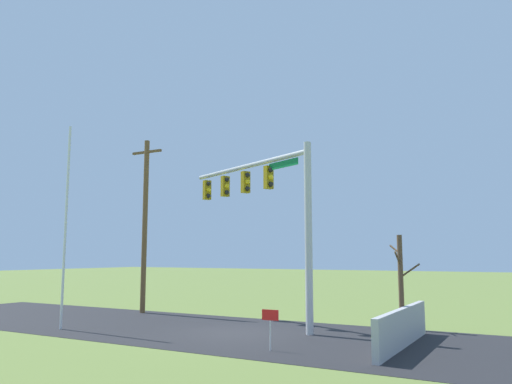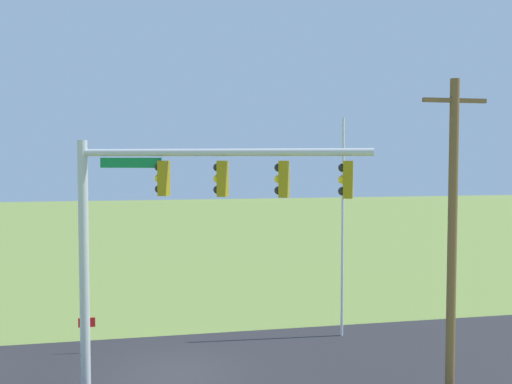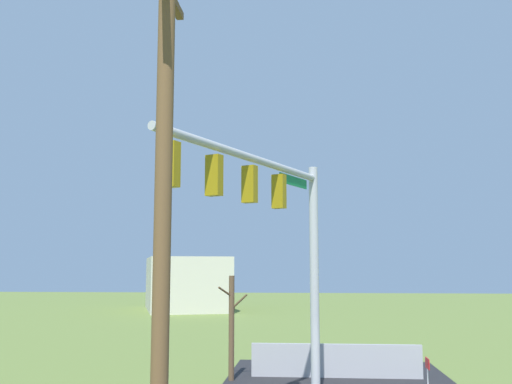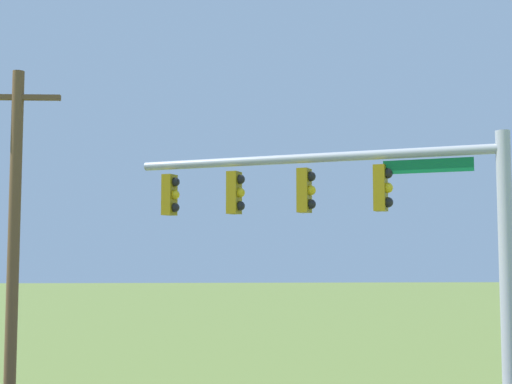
% 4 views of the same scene
% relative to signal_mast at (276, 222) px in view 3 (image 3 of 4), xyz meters
% --- Properties ---
extents(retaining_fence, '(0.20, 6.15, 1.19)m').
position_rel_signal_mast_xyz_m(retaining_fence, '(5.90, -1.86, -4.62)').
color(retaining_fence, '#A8A8AD').
rests_on(retaining_fence, ground_plane).
extents(signal_mast, '(7.51, 3.54, 7.13)m').
position_rel_signal_mast_xyz_m(signal_mast, '(0.00, 0.00, 0.00)').
color(signal_mast, '#B2B5BA').
rests_on(signal_mast, ground_plane).
extents(utility_pole, '(1.90, 0.26, 8.82)m').
position_rel_signal_mast_xyz_m(utility_pole, '(-7.72, 1.27, -0.64)').
color(utility_pole, brown).
rests_on(utility_pole, ground_plane).
extents(bare_tree, '(1.27, 1.02, 3.67)m').
position_rel_signal_mast_xyz_m(bare_tree, '(5.02, 1.86, -3.32)').
color(bare_tree, brown).
rests_on(bare_tree, ground_plane).
extents(open_sign, '(0.56, 0.04, 1.22)m').
position_rel_signal_mast_xyz_m(open_sign, '(2.55, -4.47, -4.31)').
color(open_sign, silver).
rests_on(open_sign, ground_plane).
extents(distant_building, '(13.42, 10.39, 4.95)m').
position_rel_signal_mast_xyz_m(distant_building, '(39.95, 10.73, -2.74)').
color(distant_building, beige).
rests_on(distant_building, ground_plane).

